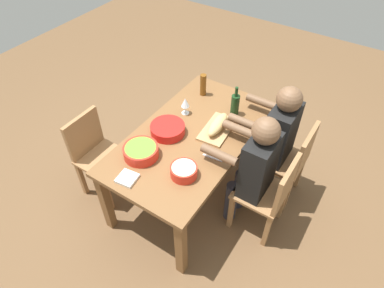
{
  "coord_description": "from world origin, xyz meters",
  "views": [
    {
      "loc": [
        1.77,
        1.15,
        2.69
      ],
      "look_at": [
        0.0,
        0.0,
        0.63
      ],
      "focal_mm": 31.43,
      "sensor_mm": 36.0,
      "label": 1
    }
  ],
  "objects_px": {
    "chair_near_right": "(96,152)",
    "serving_bowl_salad": "(141,151)",
    "serving_bowl_greens": "(168,129)",
    "serving_bowl_pasta": "(184,171)",
    "napkin_stack": "(127,178)",
    "wine_glass": "(185,103)",
    "diner_far_left": "(276,134)",
    "diner_far_center": "(254,166)",
    "chair_far_center": "(271,193)",
    "dining_table": "(192,142)",
    "chair_far_left": "(291,159)",
    "wine_bottle": "(235,104)",
    "beer_bottle": "(203,85)",
    "bread_loaf": "(218,124)",
    "cutting_board": "(218,129)"
  },
  "relations": [
    {
      "from": "serving_bowl_salad",
      "to": "napkin_stack",
      "type": "relative_size",
      "value": 2.01
    },
    {
      "from": "serving_bowl_greens",
      "to": "serving_bowl_pasta",
      "type": "relative_size",
      "value": 1.44
    },
    {
      "from": "diner_far_center",
      "to": "chair_near_right",
      "type": "relative_size",
      "value": 1.41
    },
    {
      "from": "serving_bowl_pasta",
      "to": "wine_glass",
      "type": "bearing_deg",
      "value": -146.98
    },
    {
      "from": "diner_far_center",
      "to": "bread_loaf",
      "type": "height_order",
      "value": "diner_far_center"
    },
    {
      "from": "serving_bowl_pasta",
      "to": "beer_bottle",
      "type": "relative_size",
      "value": 0.94
    },
    {
      "from": "wine_glass",
      "to": "chair_far_left",
      "type": "bearing_deg",
      "value": 103.4
    },
    {
      "from": "chair_far_center",
      "to": "bread_loaf",
      "type": "xyz_separation_m",
      "value": [
        -0.17,
        -0.62,
        0.32
      ]
    },
    {
      "from": "chair_near_right",
      "to": "serving_bowl_salad",
      "type": "relative_size",
      "value": 3.02
    },
    {
      "from": "dining_table",
      "to": "serving_bowl_salad",
      "type": "distance_m",
      "value": 0.5
    },
    {
      "from": "chair_far_left",
      "to": "diner_far_center",
      "type": "height_order",
      "value": "diner_far_center"
    },
    {
      "from": "wine_glass",
      "to": "bread_loaf",
      "type": "bearing_deg",
      "value": 83.75
    },
    {
      "from": "bread_loaf",
      "to": "chair_far_center",
      "type": "bearing_deg",
      "value": 74.49
    },
    {
      "from": "serving_bowl_pasta",
      "to": "wine_glass",
      "type": "distance_m",
      "value": 0.74
    },
    {
      "from": "cutting_board",
      "to": "diner_far_center",
      "type": "bearing_deg",
      "value": 68.44
    },
    {
      "from": "diner_far_left",
      "to": "wine_bottle",
      "type": "xyz_separation_m",
      "value": [
        -0.0,
        -0.42,
        0.15
      ]
    },
    {
      "from": "dining_table",
      "to": "diner_far_center",
      "type": "bearing_deg",
      "value": 90.0
    },
    {
      "from": "chair_near_right",
      "to": "wine_glass",
      "type": "distance_m",
      "value": 0.94
    },
    {
      "from": "serving_bowl_salad",
      "to": "napkin_stack",
      "type": "xyz_separation_m",
      "value": [
        0.25,
        0.07,
        -0.04
      ]
    },
    {
      "from": "serving_bowl_greens",
      "to": "napkin_stack",
      "type": "bearing_deg",
      "value": 4.96
    },
    {
      "from": "wine_bottle",
      "to": "beer_bottle",
      "type": "xyz_separation_m",
      "value": [
        -0.1,
        -0.4,
        0.0
      ]
    },
    {
      "from": "chair_far_center",
      "to": "napkin_stack",
      "type": "xyz_separation_m",
      "value": [
        0.68,
        -0.91,
        0.27
      ]
    },
    {
      "from": "wine_bottle",
      "to": "diner_far_center",
      "type": "bearing_deg",
      "value": 43.08
    },
    {
      "from": "diner_far_left",
      "to": "diner_far_center",
      "type": "bearing_deg",
      "value": 0.0
    },
    {
      "from": "napkin_stack",
      "to": "diner_far_center",
      "type": "bearing_deg",
      "value": 133.13
    },
    {
      "from": "chair_near_right",
      "to": "serving_bowl_greens",
      "type": "distance_m",
      "value": 0.75
    },
    {
      "from": "chair_near_right",
      "to": "diner_far_center",
      "type": "bearing_deg",
      "value": 108.15
    },
    {
      "from": "dining_table",
      "to": "chair_far_left",
      "type": "bearing_deg",
      "value": 120.0
    },
    {
      "from": "serving_bowl_pasta",
      "to": "wine_glass",
      "type": "height_order",
      "value": "wine_glass"
    },
    {
      "from": "chair_far_center",
      "to": "serving_bowl_salad",
      "type": "height_order",
      "value": "chair_far_center"
    },
    {
      "from": "chair_far_left",
      "to": "wine_glass",
      "type": "height_order",
      "value": "wine_glass"
    },
    {
      "from": "cutting_board",
      "to": "napkin_stack",
      "type": "height_order",
      "value": "napkin_stack"
    },
    {
      "from": "diner_far_center",
      "to": "serving_bowl_pasta",
      "type": "relative_size",
      "value": 5.81
    },
    {
      "from": "diner_far_left",
      "to": "diner_far_center",
      "type": "relative_size",
      "value": 1.0
    },
    {
      "from": "serving_bowl_salad",
      "to": "chair_far_center",
      "type": "bearing_deg",
      "value": 113.67
    },
    {
      "from": "serving_bowl_salad",
      "to": "wine_glass",
      "type": "bearing_deg",
      "value": -179.62
    },
    {
      "from": "serving_bowl_pasta",
      "to": "cutting_board",
      "type": "height_order",
      "value": "serving_bowl_pasta"
    },
    {
      "from": "wine_glass",
      "to": "serving_bowl_pasta",
      "type": "bearing_deg",
      "value": 33.02
    },
    {
      "from": "chair_far_left",
      "to": "bread_loaf",
      "type": "xyz_separation_m",
      "value": [
        0.27,
        -0.62,
        0.32
      ]
    },
    {
      "from": "chair_far_left",
      "to": "wine_bottle",
      "type": "relative_size",
      "value": 2.93
    },
    {
      "from": "chair_near_right",
      "to": "serving_bowl_pasta",
      "type": "bearing_deg",
      "value": 92.02
    },
    {
      "from": "serving_bowl_salad",
      "to": "beer_bottle",
      "type": "xyz_separation_m",
      "value": [
        -0.98,
        -0.02,
        0.06
      ]
    },
    {
      "from": "chair_near_right",
      "to": "napkin_stack",
      "type": "relative_size",
      "value": 6.07
    },
    {
      "from": "chair_far_left",
      "to": "napkin_stack",
      "type": "relative_size",
      "value": 6.07
    },
    {
      "from": "diner_far_left",
      "to": "cutting_board",
      "type": "relative_size",
      "value": 3.0
    },
    {
      "from": "serving_bowl_greens",
      "to": "diner_far_left",
      "type": "bearing_deg",
      "value": 124.69
    },
    {
      "from": "chair_far_center",
      "to": "wine_bottle",
      "type": "height_order",
      "value": "wine_bottle"
    },
    {
      "from": "wine_bottle",
      "to": "serving_bowl_salad",
      "type": "bearing_deg",
      "value": -23.13
    },
    {
      "from": "diner_far_center",
      "to": "serving_bowl_salad",
      "type": "bearing_deg",
      "value": -61.63
    },
    {
      "from": "chair_far_center",
      "to": "diner_far_center",
      "type": "distance_m",
      "value": 0.28
    }
  ]
}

